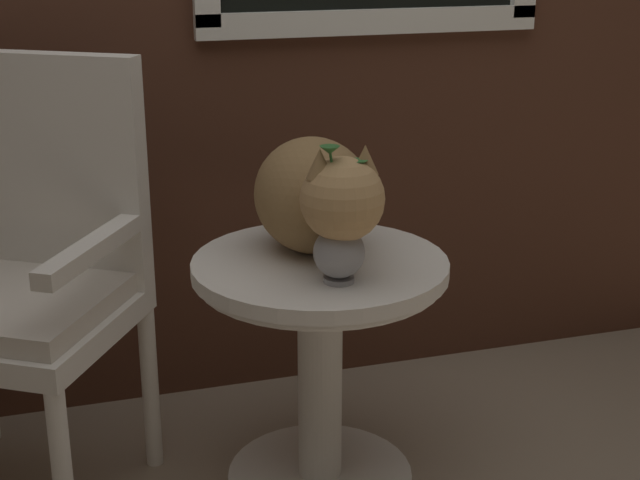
{
  "coord_description": "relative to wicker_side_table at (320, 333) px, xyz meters",
  "views": [
    {
      "loc": [
        -0.52,
        -1.92,
        1.38
      ],
      "look_at": [
        0.08,
        0.07,
        0.66
      ],
      "focal_mm": 52.26,
      "sensor_mm": 36.0,
      "label": 1
    }
  ],
  "objects": [
    {
      "name": "pewter_vase_with_ivy",
      "position": [
        -0.0,
        -0.15,
        0.28
      ],
      "size": [
        0.12,
        0.12,
        0.31
      ],
      "color": "#99999E",
      "rests_on": "wicker_side_table"
    },
    {
      "name": "cat",
      "position": [
        0.0,
        0.03,
        0.34
      ],
      "size": [
        0.29,
        0.67,
        0.31
      ],
      "color": "olive",
      "rests_on": "wicker_side_table"
    },
    {
      "name": "wicker_side_table",
      "position": [
        0.0,
        0.0,
        0.0
      ],
      "size": [
        0.61,
        0.61,
        0.61
      ],
      "color": "silver",
      "rests_on": "ground_plane"
    },
    {
      "name": "wicker_chair",
      "position": [
        -0.68,
        0.22,
        0.18
      ],
      "size": [
        0.71,
        0.7,
        1.08
      ],
      "color": "silver",
      "rests_on": "ground_plane"
    }
  ]
}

